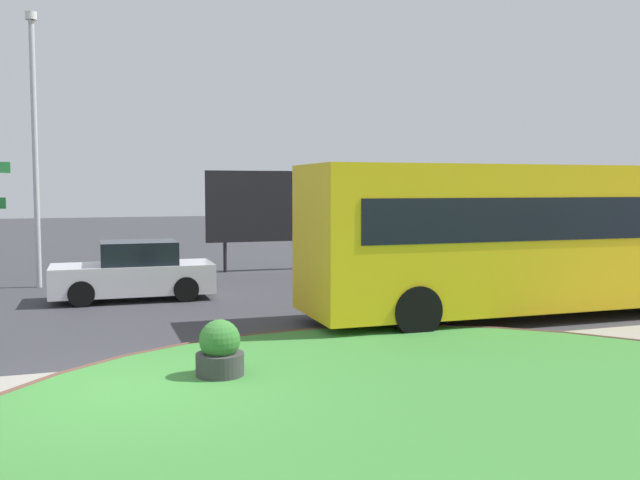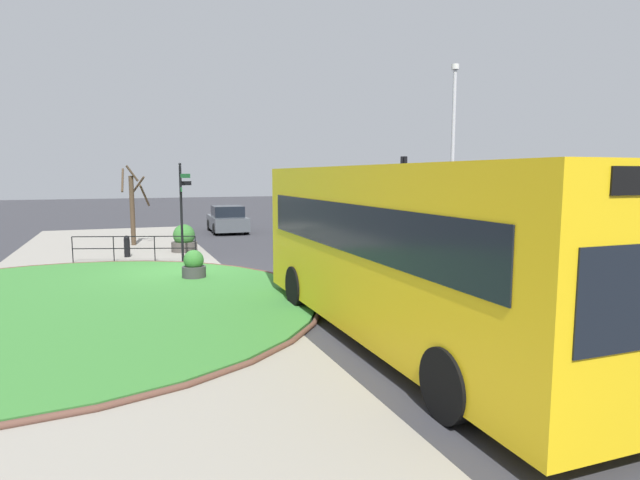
# 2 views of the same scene
# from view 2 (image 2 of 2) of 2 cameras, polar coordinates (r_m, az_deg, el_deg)

# --- Properties ---
(ground) EXTENTS (120.00, 120.00, 0.00)m
(ground) POSITION_cam_2_polar(r_m,az_deg,el_deg) (17.88, -14.81, -3.47)
(ground) COLOR #333338
(sidewalk_paving) EXTENTS (32.00, 7.51, 0.02)m
(sidewalk_paving) POSITION_cam_2_polar(r_m,az_deg,el_deg) (17.79, -22.03, -3.78)
(sidewalk_paving) COLOR gray
(sidewalk_paving) RESTS_ON ground
(grass_island) EXTENTS (12.86, 12.86, 0.10)m
(grass_island) POSITION_cam_2_polar(r_m,az_deg,el_deg) (14.26, -27.31, -6.49)
(grass_island) COLOR #387A33
(grass_island) RESTS_ON ground
(grass_kerb_ring) EXTENTS (13.17, 13.17, 0.11)m
(grass_kerb_ring) POSITION_cam_2_polar(r_m,az_deg,el_deg) (14.26, -27.31, -6.47)
(grass_kerb_ring) COLOR brown
(grass_kerb_ring) RESTS_ON ground
(signpost_directional) EXTENTS (0.87, 0.47, 3.64)m
(signpost_directional) POSITION_cam_2_polar(r_m,az_deg,el_deg) (19.60, -14.77, 3.53)
(signpost_directional) COLOR black
(signpost_directional) RESTS_ON ground
(bollard_foreground) EXTENTS (0.23, 0.23, 0.87)m
(bollard_foreground) POSITION_cam_2_polar(r_m,az_deg,el_deg) (21.78, -20.25, -0.64)
(bollard_foreground) COLOR black
(bollard_foreground) RESTS_ON ground
(railing_grass_edge) EXTENTS (1.44, 4.25, 0.99)m
(railing_grass_edge) POSITION_cam_2_polar(r_m,az_deg,el_deg) (20.31, -19.57, -0.54)
(railing_grass_edge) COLOR black
(railing_grass_edge) RESTS_ON ground
(bus_yellow) EXTENTS (10.06, 2.71, 3.37)m
(bus_yellow) POSITION_cam_2_polar(r_m,az_deg,el_deg) (10.16, 9.39, -0.93)
(bus_yellow) COLOR yellow
(bus_yellow) RESTS_ON ground
(car_near_lane) EXTENTS (4.10, 1.84, 1.51)m
(car_near_lane) POSITION_cam_2_polar(r_m,az_deg,el_deg) (19.87, 10.59, -0.30)
(car_near_lane) COLOR silver
(car_near_lane) RESTS_ON ground
(car_far_lane) EXTENTS (4.19, 2.05, 1.50)m
(car_far_lane) POSITION_cam_2_polar(r_m,az_deg,el_deg) (29.95, -10.04, 2.15)
(car_far_lane) COLOR #474C51
(car_far_lane) RESTS_ON ground
(car_trailing) EXTENTS (3.99, 1.90, 1.46)m
(car_trailing) POSITION_cam_2_polar(r_m,az_deg,el_deg) (25.32, 1.22, 1.32)
(car_trailing) COLOR silver
(car_trailing) RESTS_ON ground
(traffic_light_near) EXTENTS (0.48, 0.32, 4.04)m
(traffic_light_near) POSITION_cam_2_polar(r_m,az_deg,el_deg) (24.39, 9.11, 6.40)
(traffic_light_near) COLOR black
(traffic_light_near) RESTS_ON ground
(traffic_light_far) EXTENTS (0.48, 0.32, 3.33)m
(traffic_light_far) POSITION_cam_2_polar(r_m,az_deg,el_deg) (26.18, 8.43, 5.36)
(traffic_light_far) COLOR black
(traffic_light_far) RESTS_ON ground
(lamppost_tall) EXTENTS (0.32, 0.32, 7.85)m
(lamppost_tall) POSITION_cam_2_polar(r_m,az_deg,el_deg) (23.54, 14.23, 9.33)
(lamppost_tall) COLOR #B7B7BC
(lamppost_tall) RESTS_ON ground
(billboard_left) EXTENTS (4.10, 0.34, 2.71)m
(billboard_left) POSITION_cam_2_polar(r_m,az_deg,el_deg) (32.76, 5.52, 4.47)
(billboard_left) COLOR black
(billboard_left) RESTS_ON ground
(planter_near_signpost) EXTENTS (0.72, 0.72, 0.94)m
(planter_near_signpost) POSITION_cam_2_polar(r_m,az_deg,el_deg) (16.47, -13.56, -2.82)
(planter_near_signpost) COLOR #383838
(planter_near_signpost) RESTS_ON ground
(planter_kerbside) EXTENTS (1.06, 1.06, 1.16)m
(planter_kerbside) POSITION_cam_2_polar(r_m,az_deg,el_deg) (22.64, -14.56, 0.03)
(planter_kerbside) COLOR #47423D
(planter_kerbside) RESTS_ON ground
(street_tree_bare) EXTENTS (1.40, 1.25, 3.64)m
(street_tree_bare) POSITION_cam_2_polar(r_m,az_deg,el_deg) (25.31, -19.67, 3.61)
(street_tree_bare) COLOR #423323
(street_tree_bare) RESTS_ON ground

